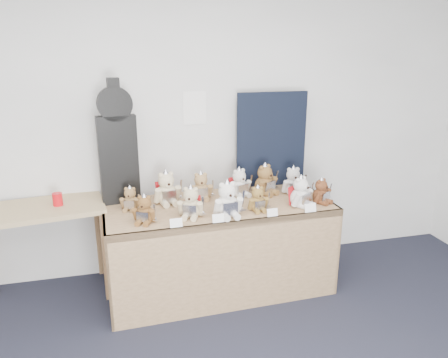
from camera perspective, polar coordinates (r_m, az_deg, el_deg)
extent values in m
plane|color=white|center=(4.02, -7.43, 6.20)|extent=(6.00, 0.00, 6.00)
cube|color=white|center=(4.01, -3.86, 9.23)|extent=(0.21, 0.00, 0.30)
cube|color=brown|center=(3.74, -0.68, -3.72)|extent=(1.95, 0.87, 0.06)
cube|color=brown|center=(3.56, 1.04, -11.50)|extent=(1.92, 0.08, 0.80)
cube|color=brown|center=(3.78, -14.95, -10.30)|extent=(0.05, 0.80, 0.80)
cube|color=brown|center=(4.22, 12.01, -7.05)|extent=(0.05, 0.80, 0.80)
cube|color=tan|center=(3.90, -22.83, -3.65)|extent=(1.07, 0.69, 0.04)
cube|color=olive|center=(3.86, -15.19, -9.81)|extent=(0.06, 0.06, 0.79)
cube|color=olive|center=(4.29, -16.07, -7.05)|extent=(0.06, 0.06, 0.79)
cube|color=black|center=(3.77, -13.59, 2.42)|extent=(0.33, 0.13, 0.75)
cylinder|color=black|center=(3.68, -14.11, 9.50)|extent=(0.29, 0.13, 0.28)
cube|color=black|center=(3.67, -14.25, 11.24)|extent=(0.10, 0.10, 0.19)
cube|color=black|center=(4.12, 6.21, 5.09)|extent=(0.67, 0.04, 0.89)
cylinder|color=red|center=(3.86, -20.92, -2.49)|extent=(0.08, 0.08, 0.11)
ellipsoid|color=brown|center=(3.40, -10.27, -4.61)|extent=(0.18, 0.17, 0.14)
sphere|color=brown|center=(3.36, -10.36, -3.08)|extent=(0.11, 0.11, 0.11)
cylinder|color=brown|center=(3.33, -10.60, -3.48)|extent=(0.05, 0.04, 0.04)
sphere|color=black|center=(3.31, -10.69, -3.57)|extent=(0.02, 0.02, 0.02)
sphere|color=brown|center=(3.36, -10.95, -2.39)|extent=(0.03, 0.03, 0.03)
sphere|color=brown|center=(3.34, -9.84, -2.46)|extent=(0.03, 0.03, 0.03)
cylinder|color=brown|center=(3.40, -11.47, -4.52)|extent=(0.07, 0.09, 0.11)
cylinder|color=brown|center=(3.36, -9.27, -4.69)|extent=(0.07, 0.09, 0.11)
cylinder|color=brown|center=(3.38, -11.03, -5.53)|extent=(0.08, 0.10, 0.04)
cylinder|color=brown|center=(3.36, -9.99, -5.61)|extent=(0.08, 0.10, 0.04)
cube|color=white|center=(3.35, -10.59, -4.90)|extent=(0.09, 0.05, 0.08)
cone|color=white|center=(3.35, -10.40, -2.36)|extent=(0.09, 0.09, 0.07)
cube|color=white|center=(3.33, -8.99, -4.44)|extent=(0.02, 0.04, 0.15)
cube|color=white|center=(3.36, -8.94, -5.36)|extent=(0.04, 0.02, 0.01)
ellipsoid|color=#C1AF88|center=(3.46, -4.32, -3.81)|extent=(0.20, 0.19, 0.16)
sphere|color=#C1AF88|center=(3.42, -4.37, -2.10)|extent=(0.12, 0.12, 0.12)
cylinder|color=#C1AF88|center=(3.38, -4.52, -2.53)|extent=(0.06, 0.04, 0.05)
sphere|color=black|center=(3.36, -4.58, -2.64)|extent=(0.02, 0.02, 0.02)
sphere|color=#C1AF88|center=(3.41, -5.03, -1.33)|extent=(0.04, 0.04, 0.04)
sphere|color=#C1AF88|center=(3.40, -3.74, -1.38)|extent=(0.04, 0.04, 0.04)
cylinder|color=#C1AF88|center=(3.45, -5.67, -3.75)|extent=(0.07, 0.10, 0.12)
cylinder|color=#C1AF88|center=(3.42, -3.10, -3.87)|extent=(0.07, 0.10, 0.12)
cylinder|color=#C1AF88|center=(3.43, -5.09, -4.86)|extent=(0.08, 0.12, 0.05)
cylinder|color=#C1AF88|center=(3.42, -3.87, -4.92)|extent=(0.08, 0.12, 0.05)
cube|color=white|center=(3.40, -4.52, -4.14)|extent=(0.11, 0.05, 0.09)
cone|color=white|center=(3.40, -4.39, -1.29)|extent=(0.10, 0.10, 0.08)
cube|color=white|center=(3.40, -2.73, -3.57)|extent=(0.03, 0.04, 0.17)
cube|color=white|center=(3.42, -2.72, -4.60)|extent=(0.05, 0.02, 0.01)
cube|color=#A71319|center=(3.51, -4.15, -3.27)|extent=(0.13, 0.07, 0.15)
ellipsoid|color=silver|center=(3.46, 0.41, -3.57)|extent=(0.20, 0.18, 0.19)
sphere|color=silver|center=(3.42, 0.41, -1.60)|extent=(0.14, 0.14, 0.14)
cylinder|color=silver|center=(3.37, 0.75, -2.07)|extent=(0.06, 0.04, 0.06)
sphere|color=black|center=(3.35, 0.87, -2.18)|extent=(0.02, 0.02, 0.02)
sphere|color=silver|center=(3.39, -0.30, -0.82)|extent=(0.04, 0.04, 0.04)
sphere|color=silver|center=(3.42, 1.12, -0.67)|extent=(0.04, 0.04, 0.04)
cylinder|color=silver|center=(3.41, -0.87, -3.73)|extent=(0.06, 0.11, 0.14)
cylinder|color=silver|center=(3.47, 1.93, -3.37)|extent=(0.06, 0.11, 0.14)
cylinder|color=silver|center=(3.41, 0.11, -4.86)|extent=(0.07, 0.13, 0.06)
cylinder|color=silver|center=(3.44, 1.44, -4.69)|extent=(0.07, 0.13, 0.06)
cube|color=white|center=(3.40, 0.83, -3.91)|extent=(0.12, 0.03, 0.10)
cone|color=white|center=(3.40, 0.42, -0.67)|extent=(0.12, 0.12, 0.09)
cube|color=white|center=(3.45, 2.46, -2.96)|extent=(0.02, 0.05, 0.20)
cube|color=white|center=(3.48, 2.44, -4.12)|extent=(0.06, 0.01, 0.01)
ellipsoid|color=olive|center=(3.59, 4.39, -3.21)|extent=(0.14, 0.12, 0.14)
sphere|color=olive|center=(3.56, 4.42, -1.83)|extent=(0.10, 0.10, 0.10)
cylinder|color=olive|center=(3.52, 4.67, -2.17)|extent=(0.04, 0.02, 0.04)
sphere|color=black|center=(3.51, 4.76, -2.24)|extent=(0.02, 0.02, 0.02)
sphere|color=olive|center=(3.54, 3.95, -1.29)|extent=(0.03, 0.03, 0.03)
sphere|color=olive|center=(3.56, 4.92, -1.19)|extent=(0.03, 0.03, 0.03)
cylinder|color=olive|center=(3.55, 3.52, -3.31)|extent=(0.04, 0.08, 0.10)
cylinder|color=olive|center=(3.60, 5.45, -3.08)|extent=(0.04, 0.08, 0.10)
cylinder|color=olive|center=(3.55, 4.20, -4.10)|extent=(0.05, 0.09, 0.04)
cylinder|color=olive|center=(3.57, 5.11, -3.99)|extent=(0.05, 0.09, 0.04)
cube|color=white|center=(3.54, 4.71, -3.44)|extent=(0.09, 0.02, 0.07)
cone|color=white|center=(3.55, 4.44, -1.19)|extent=(0.08, 0.08, 0.06)
cube|color=white|center=(3.59, 5.83, -2.80)|extent=(0.01, 0.03, 0.14)
cube|color=white|center=(3.61, 5.80, -3.61)|extent=(0.04, 0.01, 0.01)
ellipsoid|color=silver|center=(3.72, 9.90, -2.44)|extent=(0.22, 0.21, 0.17)
sphere|color=silver|center=(3.68, 9.99, -0.76)|extent=(0.13, 0.13, 0.13)
cylinder|color=silver|center=(3.66, 10.68, -1.08)|extent=(0.06, 0.05, 0.05)
sphere|color=black|center=(3.65, 10.92, -1.14)|extent=(0.02, 0.02, 0.02)
sphere|color=silver|center=(3.63, 9.67, -0.17)|extent=(0.04, 0.04, 0.04)
sphere|color=silver|center=(3.70, 10.38, 0.10)|extent=(0.04, 0.04, 0.04)
cylinder|color=silver|center=(3.64, 9.47, -2.71)|extent=(0.09, 0.11, 0.13)
cylinder|color=silver|center=(3.77, 10.87, -2.08)|extent=(0.09, 0.11, 0.13)
cylinder|color=silver|center=(3.68, 10.30, -3.52)|extent=(0.10, 0.12, 0.05)
cylinder|color=silver|center=(3.74, 10.95, -3.20)|extent=(0.10, 0.12, 0.05)
cube|color=white|center=(3.68, 10.76, -2.61)|extent=(0.10, 0.08, 0.09)
cone|color=white|center=(3.67, 10.03, 0.03)|extent=(0.11, 0.11, 0.08)
cube|color=white|center=(3.78, 11.27, -1.66)|extent=(0.03, 0.04, 0.18)
cube|color=white|center=(3.80, 11.21, -2.63)|extent=(0.05, 0.03, 0.01)
cube|color=#A71319|center=(3.75, 9.10, -2.03)|extent=(0.13, 0.10, 0.15)
ellipsoid|color=brown|center=(3.84, 12.49, -2.16)|extent=(0.18, 0.17, 0.14)
sphere|color=brown|center=(3.81, 12.59, -0.81)|extent=(0.10, 0.10, 0.10)
cylinder|color=brown|center=(3.79, 13.13, -1.08)|extent=(0.05, 0.04, 0.04)
sphere|color=black|center=(3.78, 13.32, -1.13)|extent=(0.02, 0.02, 0.02)
sphere|color=brown|center=(3.77, 12.33, -0.34)|extent=(0.03, 0.03, 0.03)
sphere|color=brown|center=(3.82, 12.92, -0.13)|extent=(0.03, 0.03, 0.03)
cylinder|color=brown|center=(3.77, 12.13, -2.37)|extent=(0.07, 0.09, 0.11)
cylinder|color=brown|center=(3.88, 13.29, -1.89)|extent=(0.07, 0.09, 0.11)
cylinder|color=brown|center=(3.80, 12.79, -3.03)|extent=(0.08, 0.10, 0.04)
cylinder|color=brown|center=(3.85, 13.33, -2.80)|extent=(0.08, 0.10, 0.04)
cube|color=white|center=(3.81, 13.18, -2.31)|extent=(0.09, 0.06, 0.08)
cone|color=white|center=(3.79, 12.63, -0.18)|extent=(0.09, 0.09, 0.07)
cube|color=white|center=(3.88, 13.62, -1.56)|extent=(0.03, 0.04, 0.15)
cube|color=white|center=(3.90, 13.56, -2.35)|extent=(0.04, 0.03, 0.01)
ellipsoid|color=beige|center=(3.76, -7.50, -2.01)|extent=(0.21, 0.19, 0.19)
sphere|color=beige|center=(3.72, -7.57, -0.20)|extent=(0.14, 0.14, 0.14)
cylinder|color=beige|center=(3.67, -7.30, -0.61)|extent=(0.06, 0.04, 0.06)
sphere|color=black|center=(3.65, -7.20, -0.70)|extent=(0.02, 0.02, 0.02)
sphere|color=beige|center=(3.69, -8.26, 0.50)|extent=(0.04, 0.04, 0.04)
sphere|color=beige|center=(3.72, -6.95, 0.67)|extent=(0.04, 0.04, 0.04)
cylinder|color=beige|center=(3.71, -8.70, -2.17)|extent=(0.07, 0.11, 0.14)
cylinder|color=beige|center=(3.76, -6.11, -1.80)|extent=(0.07, 0.11, 0.14)
cylinder|color=beige|center=(3.71, -7.78, -3.18)|extent=(0.08, 0.13, 0.06)
cylinder|color=beige|center=(3.73, -6.55, -3.00)|extent=(0.08, 0.13, 0.06)
cube|color=white|center=(3.69, -7.16, -2.29)|extent=(0.12, 0.04, 0.10)
cone|color=white|center=(3.70, -7.61, 0.65)|extent=(0.12, 0.12, 0.09)
cube|color=white|center=(3.75, -5.65, -1.41)|extent=(0.02, 0.05, 0.20)
cube|color=white|center=(3.77, -5.62, -2.48)|extent=(0.06, 0.02, 0.01)
cube|color=#A71319|center=(3.82, -7.82, -1.49)|extent=(0.15, 0.06, 0.17)
ellipsoid|color=#9F7C4F|center=(3.85, -3.02, -1.61)|extent=(0.17, 0.14, 0.16)
sphere|color=#9F7C4F|center=(3.81, -3.04, -0.10)|extent=(0.12, 0.12, 0.12)
cylinder|color=#9F7C4F|center=(3.77, -2.94, -0.45)|extent=(0.05, 0.03, 0.05)
sphere|color=black|center=(3.75, -2.90, -0.53)|extent=(0.02, 0.02, 0.02)
sphere|color=#9F7C4F|center=(3.79, -3.62, 0.52)|extent=(0.04, 0.04, 0.04)
sphere|color=#9F7C4F|center=(3.80, -2.49, 0.58)|extent=(0.04, 0.04, 0.04)
cylinder|color=#9F7C4F|center=(3.81, -4.10, -1.66)|extent=(0.05, 0.09, 0.12)
cylinder|color=#9F7C4F|center=(3.83, -1.86, -1.52)|extent=(0.05, 0.09, 0.12)
cylinder|color=#9F7C4F|center=(3.80, -3.42, -2.55)|extent=(0.05, 0.11, 0.05)
cylinder|color=#9F7C4F|center=(3.81, -2.36, -2.49)|extent=(0.05, 0.11, 0.05)
cube|color=white|center=(3.79, -2.89, -1.85)|extent=(0.10, 0.02, 0.09)
cone|color=white|center=(3.80, -3.06, 0.61)|extent=(0.10, 0.10, 0.08)
cube|color=white|center=(3.82, -1.49, -1.22)|extent=(0.01, 0.04, 0.17)
cube|color=white|center=(3.84, -1.48, -2.12)|extent=(0.05, 0.01, 0.01)
ellipsoid|color=silver|center=(3.92, 1.97, -1.16)|extent=(0.20, 0.18, 0.16)
sphere|color=silver|center=(3.89, 1.99, 0.38)|extent=(0.12, 0.12, 0.12)
cylinder|color=silver|center=(3.85, 2.41, 0.06)|extent=(0.06, 0.04, 0.05)
sphere|color=black|center=(3.84, 2.56, -0.01)|extent=(0.02, 0.02, 0.02)
sphere|color=silver|center=(3.85, 1.51, 0.96)|extent=(0.04, 0.04, 0.04)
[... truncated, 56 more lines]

